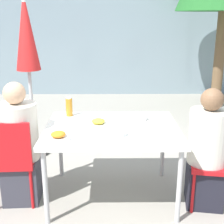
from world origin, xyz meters
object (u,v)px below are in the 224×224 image
at_px(chair_right, 211,153).
at_px(person_right, 207,153).
at_px(bottle, 69,107).
at_px(salad_bowl, 138,117).
at_px(chair_left, 13,156).
at_px(closed_umbrella, 27,43).
at_px(drinking_cup, 120,132).
at_px(person_left, 19,148).

distance_m(chair_right, person_right, 0.10).
bearing_deg(bottle, salad_bowl, -11.41).
relative_size(chair_right, salad_bowl, 4.85).
distance_m(bottle, salad_bowl, 0.73).
bearing_deg(bottle, chair_left, -135.20).
relative_size(closed_umbrella, salad_bowl, 11.50).
distance_m(chair_left, chair_right, 1.88).
distance_m(bottle, drinking_cup, 0.80).
bearing_deg(person_right, salad_bowl, -20.50).
bearing_deg(salad_bowl, chair_left, -164.30).
xyz_separation_m(chair_left, closed_umbrella, (-0.08, 1.17, 0.94)).
distance_m(person_right, bottle, 1.45).
relative_size(chair_right, drinking_cup, 10.30).
bearing_deg(person_left, salad_bowl, 9.66).
xyz_separation_m(person_right, bottle, (-1.33, 0.49, 0.31)).
xyz_separation_m(chair_left, person_right, (1.81, -0.01, 0.03)).
xyz_separation_m(chair_left, person_left, (0.05, 0.08, 0.05)).
bearing_deg(chair_left, closed_umbrella, 91.35).
bearing_deg(drinking_cup, salad_bowl, 66.95).
height_order(chair_left, chair_right, same).
bearing_deg(closed_umbrella, salad_bowl, -32.99).
relative_size(chair_right, bottle, 4.20).
bearing_deg(chair_left, chair_right, -0.99).
height_order(chair_right, bottle, bottle).
distance_m(person_left, closed_umbrella, 1.41).
distance_m(person_left, chair_right, 1.83).
height_order(person_left, chair_right, person_left).
bearing_deg(chair_left, drinking_cup, -9.89).
bearing_deg(drinking_cup, closed_umbrella, 130.00).
bearing_deg(salad_bowl, bottle, 168.59).
relative_size(chair_left, drinking_cup, 10.30).
distance_m(chair_right, bottle, 1.49).
bearing_deg(person_right, chair_left, 8.49).
height_order(chair_left, closed_umbrella, closed_umbrella).
xyz_separation_m(chair_right, closed_umbrella, (-1.96, 1.11, 0.94)).
bearing_deg(bottle, closed_umbrella, 129.56).
relative_size(person_right, drinking_cup, 13.72).
relative_size(person_left, closed_umbrella, 0.58).
bearing_deg(drinking_cup, chair_left, 172.89).
relative_size(person_left, drinking_cup, 14.19).
bearing_deg(bottle, chair_right, -16.82).
xyz_separation_m(chair_right, person_right, (-0.06, -0.07, 0.03)).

